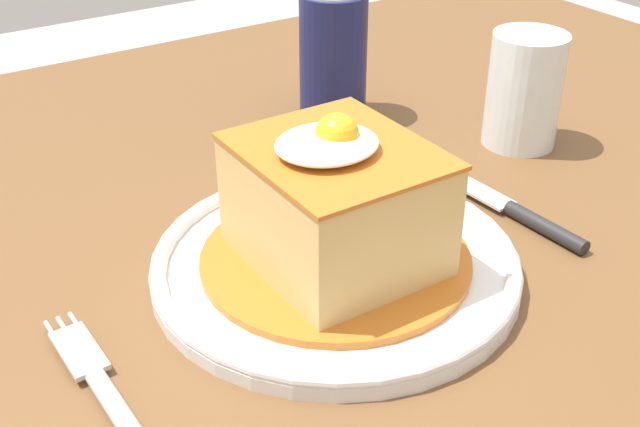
{
  "coord_description": "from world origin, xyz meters",
  "views": [
    {
      "loc": [
        -0.2,
        -0.45,
        1.08
      ],
      "look_at": [
        0.07,
        -0.04,
        0.79
      ],
      "focal_mm": 45.41,
      "sensor_mm": 36.0,
      "label": 1
    }
  ],
  "objects_px": {
    "fork": "(106,392)",
    "drinking_glass": "(523,98)",
    "soda_can": "(333,55)",
    "knife": "(522,214)",
    "main_plate": "(335,263)"
  },
  "relations": [
    {
      "from": "main_plate",
      "to": "drinking_glass",
      "type": "bearing_deg",
      "value": 17.66
    },
    {
      "from": "soda_can",
      "to": "knife",
      "type": "bearing_deg",
      "value": -88.01
    },
    {
      "from": "knife",
      "to": "soda_can",
      "type": "distance_m",
      "value": 0.26
    },
    {
      "from": "main_plate",
      "to": "soda_can",
      "type": "height_order",
      "value": "soda_can"
    },
    {
      "from": "knife",
      "to": "soda_can",
      "type": "xyz_separation_m",
      "value": [
        -0.01,
        0.25,
        0.06
      ]
    },
    {
      "from": "fork",
      "to": "knife",
      "type": "distance_m",
      "value": 0.35
    },
    {
      "from": "knife",
      "to": "drinking_glass",
      "type": "distance_m",
      "value": 0.15
    },
    {
      "from": "fork",
      "to": "drinking_glass",
      "type": "distance_m",
      "value": 0.46
    },
    {
      "from": "fork",
      "to": "soda_can",
      "type": "distance_m",
      "value": 0.43
    },
    {
      "from": "fork",
      "to": "main_plate",
      "type": "bearing_deg",
      "value": 10.17
    },
    {
      "from": "knife",
      "to": "soda_can",
      "type": "height_order",
      "value": "soda_can"
    },
    {
      "from": "fork",
      "to": "soda_can",
      "type": "relative_size",
      "value": 1.14
    },
    {
      "from": "main_plate",
      "to": "soda_can",
      "type": "xyz_separation_m",
      "value": [
        0.15,
        0.23,
        0.05
      ]
    },
    {
      "from": "main_plate",
      "to": "soda_can",
      "type": "distance_m",
      "value": 0.29
    },
    {
      "from": "main_plate",
      "to": "knife",
      "type": "relative_size",
      "value": 1.57
    }
  ]
}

